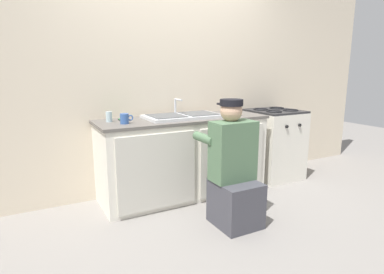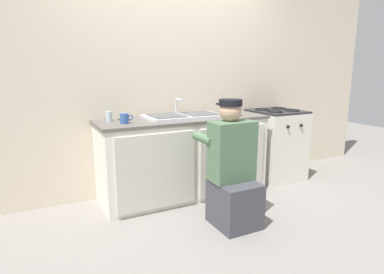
{
  "view_description": "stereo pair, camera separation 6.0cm",
  "coord_description": "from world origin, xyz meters",
  "views": [
    {
      "loc": [
        -1.49,
        -2.69,
        1.35
      ],
      "look_at": [
        0.0,
        0.1,
        0.68
      ],
      "focal_mm": 30.0,
      "sensor_mm": 36.0,
      "label": 1
    },
    {
      "loc": [
        -1.44,
        -2.72,
        1.35
      ],
      "look_at": [
        0.0,
        0.1,
        0.68
      ],
      "focal_mm": 30.0,
      "sensor_mm": 36.0,
      "label": 2
    }
  ],
  "objects": [
    {
      "name": "counter_cabinet",
      "position": [
        0.0,
        0.29,
        0.41
      ],
      "size": [
        1.77,
        0.62,
        0.82
      ],
      "color": "silver",
      "rests_on": "ground_plane"
    },
    {
      "name": "spice_bottle_red",
      "position": [
        0.53,
        0.3,
        0.9
      ],
      "size": [
        0.04,
        0.04,
        0.1
      ],
      "color": "red",
      "rests_on": "countertop"
    },
    {
      "name": "coffee_mug",
      "position": [
        -0.65,
        0.21,
        0.9
      ],
      "size": [
        0.13,
        0.08,
        0.09
      ],
      "color": "#335699",
      "rests_on": "countertop"
    },
    {
      "name": "ground_plane",
      "position": [
        0.0,
        0.0,
        0.0
      ],
      "size": [
        12.0,
        12.0,
        0.0
      ],
      "primitive_type": "plane",
      "color": "gray"
    },
    {
      "name": "condiment_jar",
      "position": [
        0.57,
        0.14,
        0.92
      ],
      "size": [
        0.07,
        0.07,
        0.13
      ],
      "color": "#DBB760",
      "rests_on": "countertop"
    },
    {
      "name": "back_wall",
      "position": [
        0.0,
        0.65,
        1.25
      ],
      "size": [
        6.0,
        0.1,
        2.5
      ],
      "primitive_type": "cube",
      "color": "beige",
      "rests_on": "ground_plane"
    },
    {
      "name": "sink_double_basin",
      "position": [
        0.0,
        0.3,
        0.87
      ],
      "size": [
        0.8,
        0.44,
        0.19
      ],
      "color": "silver",
      "rests_on": "countertop"
    },
    {
      "name": "cell_phone",
      "position": [
        -0.61,
        0.41,
        0.86
      ],
      "size": [
        0.07,
        0.14,
        0.01
      ],
      "color": "black",
      "rests_on": "countertop"
    },
    {
      "name": "countertop",
      "position": [
        0.0,
        0.3,
        0.84
      ],
      "size": [
        1.81,
        0.62,
        0.03
      ],
      "primitive_type": "cube",
      "color": "#5B5651",
      "rests_on": "counter_cabinet"
    },
    {
      "name": "plumber_person",
      "position": [
        0.09,
        -0.51,
        0.46
      ],
      "size": [
        0.42,
        0.61,
        1.1
      ],
      "color": "#3F3F47",
      "rests_on": "ground_plane"
    },
    {
      "name": "stove_range",
      "position": [
        1.28,
        0.3,
        0.43
      ],
      "size": [
        0.58,
        0.62,
        0.87
      ],
      "color": "silver",
      "rests_on": "ground_plane"
    },
    {
      "name": "water_glass",
      "position": [
        -0.75,
        0.39,
        0.9
      ],
      "size": [
        0.06,
        0.06,
        0.1
      ],
      "color": "#ADC6CC",
      "rests_on": "countertop"
    }
  ]
}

